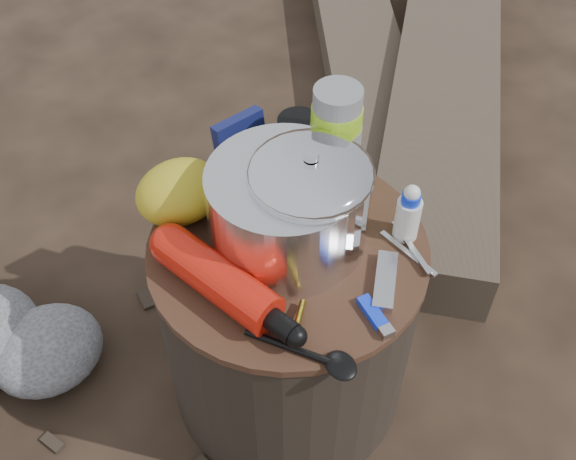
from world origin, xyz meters
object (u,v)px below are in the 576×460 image
stump (288,321)px  fuel_bottle (218,279)px  camping_pot (310,203)px  thermos (335,143)px  log_main (446,68)px  travel_mug (299,144)px

stump → fuel_bottle: fuel_bottle is taller
fuel_bottle → stump: bearing=-7.4°
camping_pot → thermos: 0.14m
camping_pot → fuel_bottle: (-0.18, -0.02, -0.06)m
log_main → thermos: (-0.82, -0.55, 0.47)m
camping_pot → thermos: bearing=39.0°
thermos → stump: bearing=-151.2°
travel_mug → log_main: bearing=29.1°
stump → fuel_bottle: (-0.14, -0.02, 0.25)m
log_main → thermos: 1.09m
stump → camping_pot: camping_pot is taller
log_main → fuel_bottle: 1.34m
stump → camping_pot: bearing=-14.4°
stump → thermos: size_ratio=2.20×
log_main → thermos: size_ratio=8.20×
camping_pot → stump: bearing=165.6°
fuel_bottle → travel_mug: size_ratio=2.64×
log_main → thermos: thermos is taller
stump → log_main: bearing=33.1°
stump → log_main: 1.15m
log_main → camping_pot: (-0.92, -0.63, 0.46)m
log_main → travel_mug: 1.04m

